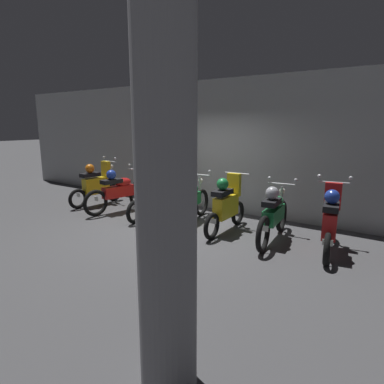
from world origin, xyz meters
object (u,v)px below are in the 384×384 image
object	(u,v)px
motorbike_slot_4	(226,205)
motorbike_slot_6	(330,221)
motorbike_slot_2	(150,195)
motorbike_slot_5	(274,214)
motorbike_slot_1	(119,191)
motorbike_slot_3	(189,201)
motorbike_slot_0	(97,184)
support_pillar	(166,199)

from	to	relation	value
motorbike_slot_4	motorbike_slot_6	distance (m)	2.01
motorbike_slot_2	motorbike_slot_5	size ratio (longest dim) A/B	0.86
motorbike_slot_2	motorbike_slot_5	bearing A→B (deg)	1.36
motorbike_slot_1	motorbike_slot_3	xyz separation A→B (m)	(2.01, 0.22, -0.04)
motorbike_slot_2	motorbike_slot_5	xyz separation A→B (m)	(3.02, 0.07, 0.00)
motorbike_slot_4	motorbike_slot_1	bearing A→B (deg)	-177.63
motorbike_slot_5	motorbike_slot_0	bearing A→B (deg)	179.87
motorbike_slot_4	motorbike_slot_2	bearing A→B (deg)	-178.22
motorbike_slot_3	motorbike_slot_4	world-z (taller)	motorbike_slot_4
motorbike_slot_1	motorbike_slot_4	size ratio (longest dim) A/B	1.15
motorbike_slot_0	support_pillar	size ratio (longest dim) A/B	0.51
motorbike_slot_2	support_pillar	size ratio (longest dim) A/B	0.51
motorbike_slot_2	support_pillar	world-z (taller)	support_pillar
motorbike_slot_0	motorbike_slot_5	xyz separation A→B (m)	(5.03, -0.01, -0.04)
motorbike_slot_4	support_pillar	distance (m)	4.32
motorbike_slot_0	motorbike_slot_6	bearing A→B (deg)	-0.12
motorbike_slot_4	support_pillar	size ratio (longest dim) A/B	0.51
motorbike_slot_3	motorbike_slot_6	world-z (taller)	motorbike_slot_6
motorbike_slot_1	motorbike_slot_2	size ratio (longest dim) A/B	1.15
motorbike_slot_4	motorbike_slot_5	distance (m)	1.01
motorbike_slot_1	motorbike_slot_2	world-z (taller)	motorbike_slot_2
motorbike_slot_1	motorbike_slot_3	world-z (taller)	same
motorbike_slot_3	motorbike_slot_5	size ratio (longest dim) A/B	1.00
motorbike_slot_6	support_pillar	size ratio (longest dim) A/B	0.51
motorbike_slot_3	support_pillar	distance (m)	4.87
motorbike_slot_1	support_pillar	distance (m)	6.03
support_pillar	motorbike_slot_0	bearing A→B (deg)	145.03
motorbike_slot_1	motorbike_slot_5	distance (m)	4.03
motorbike_slot_2	motorbike_slot_5	world-z (taller)	motorbike_slot_2
motorbike_slot_1	motorbike_slot_6	distance (m)	5.03
motorbike_slot_1	motorbike_slot_6	size ratio (longest dim) A/B	1.16
motorbike_slot_3	support_pillar	bearing A→B (deg)	-57.15
motorbike_slot_2	motorbike_slot_6	distance (m)	4.03
motorbike_slot_2	motorbike_slot_4	xyz separation A→B (m)	(2.02, 0.06, 0.04)
motorbike_slot_3	support_pillar	size ratio (longest dim) A/B	0.60
motorbike_slot_0	motorbike_slot_6	distance (m)	6.03
motorbike_slot_0	motorbike_slot_4	distance (m)	4.02
motorbike_slot_2	motorbike_slot_5	distance (m)	3.02
support_pillar	motorbike_slot_5	bearing A→B (deg)	98.11
motorbike_slot_0	motorbike_slot_4	world-z (taller)	motorbike_slot_0
motorbike_slot_0	motorbike_slot_1	distance (m)	1.02
motorbike_slot_1	motorbike_slot_3	size ratio (longest dim) A/B	0.99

